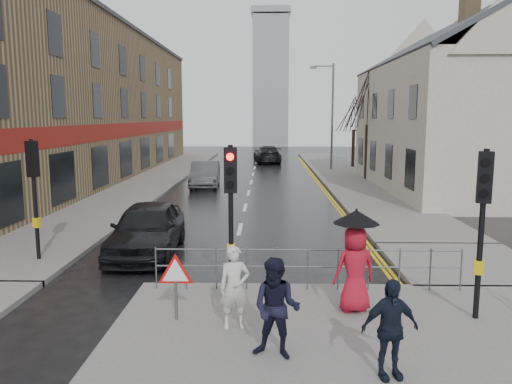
{
  "coord_description": "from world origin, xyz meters",
  "views": [
    {
      "loc": [
        0.99,
        -10.63,
        4.14
      ],
      "look_at": [
        0.68,
        3.99,
        1.93
      ],
      "focal_mm": 35.0,
      "sensor_mm": 36.0,
      "label": 1
    }
  ],
  "objects_px": {
    "pedestrian_a": "(234,287)",
    "car_parked": "(147,229)",
    "pedestrian_b": "(276,308)",
    "car_mid": "(205,174)",
    "pedestrian_d": "(390,329)",
    "pedestrian_with_umbrella": "(355,257)"
  },
  "relations": [
    {
      "from": "pedestrian_a",
      "to": "pedestrian_d",
      "type": "relative_size",
      "value": 1.01
    },
    {
      "from": "pedestrian_a",
      "to": "car_mid",
      "type": "xyz_separation_m",
      "value": [
        -3.07,
        20.42,
        -0.18
      ]
    },
    {
      "from": "pedestrian_b",
      "to": "pedestrian_d",
      "type": "distance_m",
      "value": 1.83
    },
    {
      "from": "pedestrian_with_umbrella",
      "to": "pedestrian_d",
      "type": "height_order",
      "value": "pedestrian_with_umbrella"
    },
    {
      "from": "pedestrian_a",
      "to": "pedestrian_d",
      "type": "height_order",
      "value": "pedestrian_a"
    },
    {
      "from": "car_parked",
      "to": "car_mid",
      "type": "height_order",
      "value": "car_parked"
    },
    {
      "from": "pedestrian_d",
      "to": "pedestrian_a",
      "type": "bearing_deg",
      "value": 132.52
    },
    {
      "from": "pedestrian_a",
      "to": "car_mid",
      "type": "relative_size",
      "value": 0.35
    },
    {
      "from": "pedestrian_b",
      "to": "car_mid",
      "type": "xyz_separation_m",
      "value": [
        -3.85,
        21.6,
        -0.24
      ]
    },
    {
      "from": "pedestrian_a",
      "to": "car_parked",
      "type": "height_order",
      "value": "pedestrian_a"
    },
    {
      "from": "pedestrian_b",
      "to": "car_parked",
      "type": "relative_size",
      "value": 0.37
    },
    {
      "from": "pedestrian_with_umbrella",
      "to": "pedestrian_d",
      "type": "relative_size",
      "value": 1.36
    },
    {
      "from": "pedestrian_d",
      "to": "car_mid",
      "type": "xyz_separation_m",
      "value": [
        -5.57,
        22.21,
        -0.17
      ]
    },
    {
      "from": "pedestrian_a",
      "to": "car_parked",
      "type": "distance_m",
      "value": 6.32
    },
    {
      "from": "pedestrian_d",
      "to": "car_parked",
      "type": "xyz_separation_m",
      "value": [
        -5.5,
        7.35,
        -0.13
      ]
    },
    {
      "from": "pedestrian_with_umbrella",
      "to": "pedestrian_a",
      "type": "bearing_deg",
      "value": -159.8
    },
    {
      "from": "pedestrian_b",
      "to": "car_parked",
      "type": "height_order",
      "value": "pedestrian_b"
    },
    {
      "from": "car_parked",
      "to": "pedestrian_d",
      "type": "bearing_deg",
      "value": -54.74
    },
    {
      "from": "pedestrian_d",
      "to": "car_mid",
      "type": "distance_m",
      "value": 22.9
    },
    {
      "from": "pedestrian_d",
      "to": "car_mid",
      "type": "relative_size",
      "value": 0.34
    },
    {
      "from": "pedestrian_a",
      "to": "car_parked",
      "type": "bearing_deg",
      "value": 106.1
    },
    {
      "from": "car_parked",
      "to": "car_mid",
      "type": "xyz_separation_m",
      "value": [
        -0.07,
        14.86,
        -0.04
      ]
    }
  ]
}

